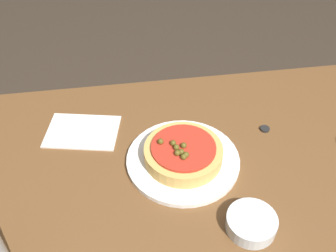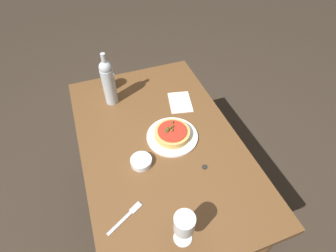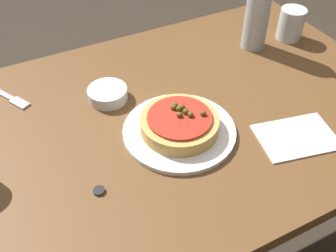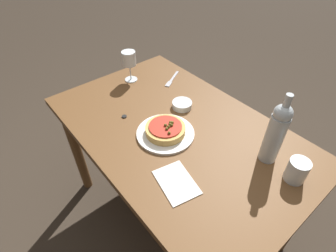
{
  "view_description": "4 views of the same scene",
  "coord_description": "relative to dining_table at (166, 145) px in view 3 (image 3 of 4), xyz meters",
  "views": [
    {
      "loc": [
        -0.13,
        -0.54,
        1.44
      ],
      "look_at": [
        -0.03,
        0.12,
        0.82
      ],
      "focal_mm": 42.0,
      "sensor_mm": 36.0,
      "label": 1
    },
    {
      "loc": [
        0.81,
        -0.25,
        1.79
      ],
      "look_at": [
        -0.01,
        0.05,
        0.84
      ],
      "focal_mm": 28.0,
      "sensor_mm": 36.0,
      "label": 2
    },
    {
      "loc": [
        0.32,
        0.64,
        1.39
      ],
      "look_at": [
        0.06,
        0.12,
        0.85
      ],
      "focal_mm": 42.0,
      "sensor_mm": 36.0,
      "label": 3
    },
    {
      "loc": [
        -0.67,
        0.61,
        1.58
      ],
      "look_at": [
        0.0,
        0.05,
        0.79
      ],
      "focal_mm": 28.0,
      "sensor_mm": 36.0,
      "label": 4
    }
  ],
  "objects": [
    {
      "name": "wine_bottle",
      "position": [
        -0.38,
        -0.17,
        0.25
      ],
      "size": [
        0.07,
        0.07,
        0.32
      ],
      "color": "#B2BCC1",
      "rests_on": "dining_table"
    },
    {
      "name": "water_cup",
      "position": [
        -0.51,
        -0.15,
        0.15
      ],
      "size": [
        0.08,
        0.08,
        0.1
      ],
      "color": "silver",
      "rests_on": "dining_table"
    },
    {
      "name": "pizza",
      "position": [
        -0.0,
        0.07,
        0.14
      ],
      "size": [
        0.18,
        0.18,
        0.05
      ],
      "color": "tan",
      "rests_on": "dinner_plate"
    },
    {
      "name": "fork",
      "position": [
        0.33,
        -0.25,
        0.11
      ],
      "size": [
        0.1,
        0.17,
        0.0
      ],
      "rotation": [
        0.0,
        0.0,
        2.07
      ],
      "color": "#B7B7BC",
      "rests_on": "dining_table"
    },
    {
      "name": "dinner_plate",
      "position": [
        -0.0,
        0.07,
        0.11
      ],
      "size": [
        0.26,
        0.26,
        0.01
      ],
      "color": "white",
      "rests_on": "dining_table"
    },
    {
      "name": "bottle_cap",
      "position": [
        0.23,
        0.15,
        0.11
      ],
      "size": [
        0.02,
        0.02,
        0.01
      ],
      "color": "black",
      "rests_on": "dining_table"
    },
    {
      "name": "paper_napkin",
      "position": [
        -0.23,
        0.21,
        0.11
      ],
      "size": [
        0.2,
        0.16,
        0.0
      ],
      "color": "silver",
      "rests_on": "dining_table"
    },
    {
      "name": "dining_table",
      "position": [
        0.0,
        0.0,
        0.0
      ],
      "size": [
        1.25,
        0.79,
        0.76
      ],
      "color": "brown",
      "rests_on": "ground_plane"
    },
    {
      "name": "side_bowl",
      "position": [
        0.1,
        -0.13,
        0.12
      ],
      "size": [
        0.1,
        0.1,
        0.03
      ],
      "color": "silver",
      "rests_on": "dining_table"
    }
  ]
}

